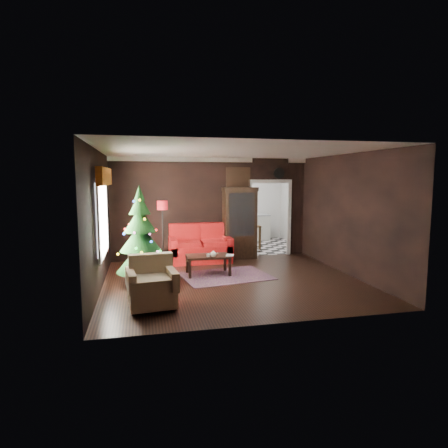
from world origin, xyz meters
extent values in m
plane|color=black|center=(0.00, 0.00, 0.00)|extent=(5.50, 5.50, 0.00)
plane|color=white|center=(0.00, 0.00, 2.80)|extent=(5.50, 5.50, 0.00)
plane|color=black|center=(0.00, 2.50, 1.40)|extent=(5.50, 0.00, 5.50)
plane|color=black|center=(0.00, -2.50, 1.40)|extent=(5.50, 0.00, 5.50)
plane|color=black|center=(-2.75, 0.00, 1.40)|extent=(0.00, 5.50, 5.50)
plane|color=black|center=(2.75, 0.00, 1.40)|extent=(0.00, 5.50, 5.50)
cube|color=white|center=(-2.71, 0.20, 1.45)|extent=(0.05, 1.60, 1.40)
cube|color=#7A390C|center=(-2.63, 0.20, 2.27)|extent=(0.12, 2.10, 0.35)
plane|color=silver|center=(1.70, 4.00, 0.00)|extent=(3.00, 3.00, 0.00)
cube|color=white|center=(1.70, 5.45, 1.70)|extent=(0.70, 0.06, 0.70)
cube|color=#644257|center=(-0.06, 0.43, 0.01)|extent=(2.16, 1.72, 0.01)
cylinder|color=white|center=(-0.28, 0.70, 0.49)|extent=(0.06, 0.06, 0.05)
cylinder|color=white|center=(-0.46, 0.50, 0.49)|extent=(0.10, 0.10, 0.07)
imported|color=gray|center=(-0.04, 0.51, 0.58)|extent=(0.18, 0.07, 0.24)
cylinder|color=white|center=(1.95, 2.45, 2.38)|extent=(0.32, 0.32, 0.06)
cube|color=#B16F3C|center=(0.75, 2.46, 2.25)|extent=(0.62, 0.05, 0.52)
cube|color=silver|center=(1.70, 5.20, 0.45)|extent=(1.80, 0.60, 0.90)
camera|label=1|loc=(-1.91, -7.75, 2.23)|focal=30.01mm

